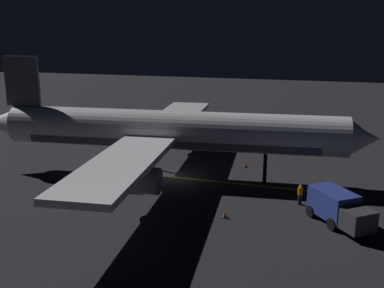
{
  "coord_description": "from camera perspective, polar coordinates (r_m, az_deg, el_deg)",
  "views": [
    {
      "loc": [
        39.46,
        13.42,
        14.1
      ],
      "look_at": [
        0.0,
        2.0,
        3.5
      ],
      "focal_mm": 41.9,
      "sensor_mm": 36.0,
      "label": 1
    }
  ],
  "objects": [
    {
      "name": "baggage_truck",
      "position": [
        35.02,
        18.1,
        -7.83
      ],
      "size": [
        5.54,
        4.93,
        2.45
      ],
      "color": "navy",
      "rests_on": "ground_plane"
    },
    {
      "name": "traffic_cone_near_left",
      "position": [
        47.32,
        6.79,
        -2.65
      ],
      "size": [
        0.5,
        0.5,
        0.55
      ],
      "color": "#EA590F",
      "rests_on": "ground_plane"
    },
    {
      "name": "airliner",
      "position": [
        42.9,
        -3.38,
        1.58
      ],
      "size": [
        36.59,
        39.02,
        11.51
      ],
      "color": "white",
      "rests_on": "ground_plane"
    },
    {
      "name": "ground_plane",
      "position": [
        44.03,
        -2.51,
        -4.36
      ],
      "size": [
        180.0,
        180.0,
        0.2
      ],
      "primitive_type": "cube",
      "color": "black"
    },
    {
      "name": "traffic_cone_near_right",
      "position": [
        34.88,
        4.17,
        -8.97
      ],
      "size": [
        0.5,
        0.5,
        0.55
      ],
      "color": "#EA590F",
      "rests_on": "ground_plane"
    },
    {
      "name": "ground_crew_worker",
      "position": [
        38.07,
        13.6,
        -6.27
      ],
      "size": [
        0.4,
        0.4,
        1.74
      ],
      "color": "black",
      "rests_on": "ground_plane"
    },
    {
      "name": "apron_guide_stripe",
      "position": [
        42.89,
        2.55,
        -4.73
      ],
      "size": [
        0.79,
        22.02,
        0.01
      ],
      "primitive_type": "cube",
      "rotation": [
        0.0,
        0.0,
        -0.02
      ],
      "color": "gold",
      "rests_on": "ground_plane"
    },
    {
      "name": "catering_truck",
      "position": [
        55.26,
        -1.6,
        0.99
      ],
      "size": [
        3.58,
        6.37,
        2.36
      ],
      "color": "silver",
      "rests_on": "ground_plane"
    }
  ]
}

